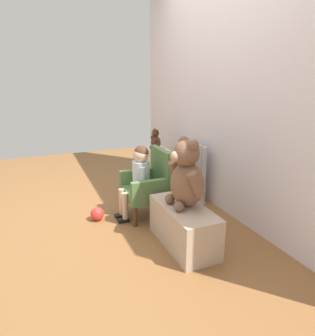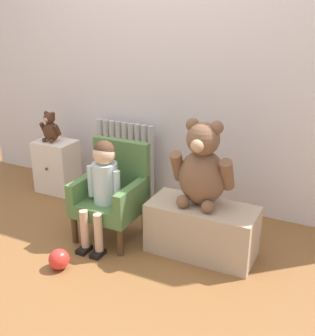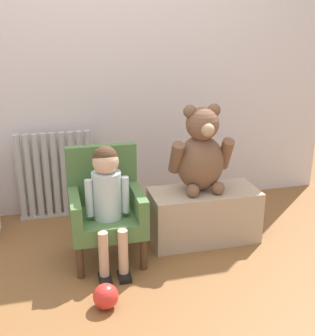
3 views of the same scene
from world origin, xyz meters
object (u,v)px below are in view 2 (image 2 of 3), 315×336
(small_dresser, at_px, (57,166))
(child_figure, at_px, (103,178))
(toy_ball, at_px, (59,259))
(low_bench, at_px, (202,230))
(small_teddy_bear, at_px, (51,128))
(child_armchair, at_px, (113,192))
(radiator, at_px, (125,159))
(large_teddy_bear, at_px, (202,168))

(small_dresser, bearing_deg, child_figure, -32.70)
(child_figure, relative_size, toy_ball, 5.56)
(small_dresser, relative_size, low_bench, 0.65)
(toy_ball, bearing_deg, child_figure, 79.02)
(child_figure, bearing_deg, small_teddy_bear, 148.52)
(child_armchair, height_order, toy_ball, child_armchair)
(child_armchair, bearing_deg, radiator, 113.43)
(small_dresser, height_order, child_figure, child_figure)
(large_teddy_bear, distance_m, toy_ball, 1.07)
(radiator, height_order, large_teddy_bear, large_teddy_bear)
(low_bench, bearing_deg, small_dresser, 165.42)
(radiator, bearing_deg, child_armchair, -66.57)
(low_bench, distance_m, toy_ball, 0.94)
(child_armchair, bearing_deg, low_bench, 4.02)
(small_teddy_bear, bearing_deg, toy_ball, -49.87)
(toy_ball, bearing_deg, large_teddy_bear, 40.12)
(child_armchair, bearing_deg, toy_ball, -98.67)
(radiator, relative_size, small_teddy_bear, 2.48)
(small_dresser, distance_m, low_bench, 1.56)
(small_dresser, height_order, large_teddy_bear, large_teddy_bear)
(child_figure, relative_size, small_teddy_bear, 2.80)
(child_figure, height_order, toy_ball, child_figure)
(child_figure, height_order, small_teddy_bear, child_figure)
(radiator, bearing_deg, large_teddy_bear, -32.35)
(radiator, bearing_deg, toy_ball, -80.27)
(child_figure, bearing_deg, toy_ball, -100.98)
(small_teddy_bear, bearing_deg, small_dresser, 19.42)
(radiator, height_order, small_teddy_bear, small_teddy_bear)
(child_armchair, relative_size, low_bench, 0.96)
(small_dresser, relative_size, child_figure, 0.63)
(radiator, xyz_separation_m, large_teddy_bear, (0.91, -0.58, 0.27))
(radiator, distance_m, large_teddy_bear, 1.11)
(small_dresser, bearing_deg, child_armchair, -27.08)
(radiator, xyz_separation_m, small_teddy_bear, (-0.60, -0.22, 0.26))
(small_dresser, relative_size, toy_ball, 3.50)
(small_dresser, distance_m, small_teddy_bear, 0.35)
(low_bench, distance_m, large_teddy_bear, 0.42)
(radiator, xyz_separation_m, small_dresser, (-0.58, -0.21, -0.09))
(small_dresser, distance_m, toy_ball, 1.25)
(child_figure, bearing_deg, small_dresser, 147.30)
(low_bench, bearing_deg, small_teddy_bear, 165.98)
(radiator, distance_m, child_figure, 0.83)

